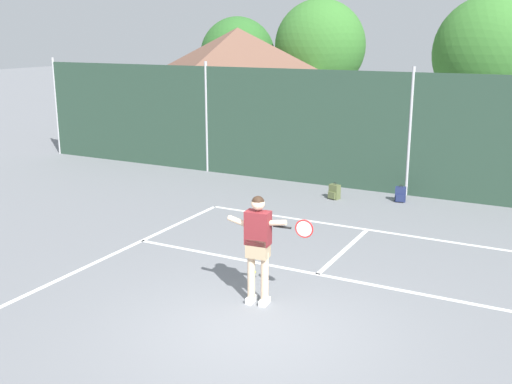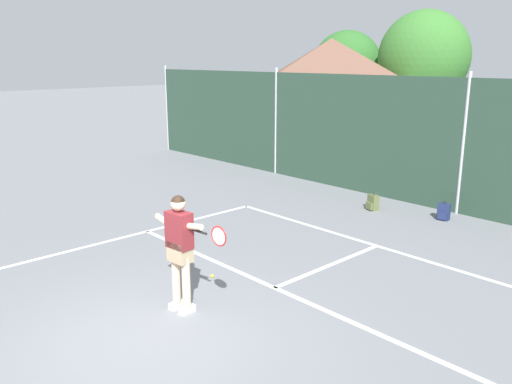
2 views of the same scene
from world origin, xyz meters
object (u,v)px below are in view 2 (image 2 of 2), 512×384
Objects in this scene: tennis_player at (180,243)px; backpack_navy at (444,212)px; backpack_olive at (373,203)px; tennis_ball at (212,276)px.

backpack_navy is (0.44, 7.38, -0.92)m from tennis_player.
backpack_olive and backpack_navy have the same top height.
tennis_player is 7.45m from backpack_navy.
backpack_olive is 1.00× the size of backpack_navy.
tennis_player reaches higher than tennis_ball.
tennis_player reaches higher than backpack_navy.
backpack_navy is at bearing 80.00° from tennis_ball.
tennis_ball is 6.37m from backpack_navy.
tennis_ball is 5.74m from backpack_olive.
backpack_olive is at bearing -161.53° from backpack_navy.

